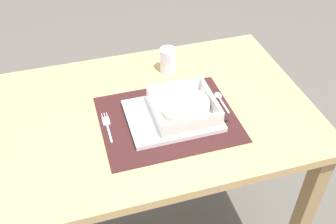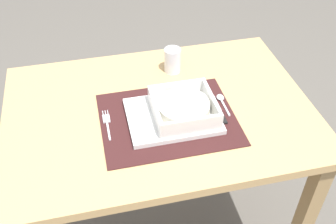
{
  "view_description": "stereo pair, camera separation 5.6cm",
  "coord_description": "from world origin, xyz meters",
  "px_view_note": "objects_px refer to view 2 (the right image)",
  "views": [
    {
      "loc": [
        -0.24,
        -0.93,
        1.57
      ],
      "look_at": [
        0.02,
        -0.06,
        0.77
      ],
      "focal_mm": 42.47,
      "sensor_mm": 36.0,
      "label": 1
    },
    {
      "loc": [
        -0.19,
        -0.95,
        1.57
      ],
      "look_at": [
        0.02,
        -0.06,
        0.77
      ],
      "focal_mm": 42.47,
      "sensor_mm": 36.0,
      "label": 2
    }
  ],
  "objects_px": {
    "fork": "(107,122)",
    "spoon": "(221,99)",
    "drinking_glass": "(172,62)",
    "porridge_bowl": "(184,108)",
    "dining_table": "(159,133)",
    "butter_knife": "(220,111)"
  },
  "relations": [
    {
      "from": "butter_knife",
      "to": "drinking_glass",
      "type": "height_order",
      "value": "drinking_glass"
    },
    {
      "from": "porridge_bowl",
      "to": "fork",
      "type": "height_order",
      "value": "porridge_bowl"
    },
    {
      "from": "spoon",
      "to": "butter_knife",
      "type": "xyz_separation_m",
      "value": [
        -0.02,
        -0.05,
        -0.0
      ]
    },
    {
      "from": "drinking_glass",
      "to": "spoon",
      "type": "bearing_deg",
      "value": -60.67
    },
    {
      "from": "porridge_bowl",
      "to": "fork",
      "type": "relative_size",
      "value": 1.39
    },
    {
      "from": "porridge_bowl",
      "to": "butter_knife",
      "type": "height_order",
      "value": "porridge_bowl"
    },
    {
      "from": "fork",
      "to": "drinking_glass",
      "type": "distance_m",
      "value": 0.35
    },
    {
      "from": "fork",
      "to": "drinking_glass",
      "type": "relative_size",
      "value": 1.5
    },
    {
      "from": "porridge_bowl",
      "to": "drinking_glass",
      "type": "xyz_separation_m",
      "value": [
        0.03,
        0.26,
        -0.0
      ]
    },
    {
      "from": "fork",
      "to": "drinking_glass",
      "type": "xyz_separation_m",
      "value": [
        0.26,
        0.23,
        0.03
      ]
    },
    {
      "from": "spoon",
      "to": "butter_knife",
      "type": "relative_size",
      "value": 0.76
    },
    {
      "from": "dining_table",
      "to": "porridge_bowl",
      "type": "relative_size",
      "value": 5.24
    },
    {
      "from": "butter_knife",
      "to": "porridge_bowl",
      "type": "bearing_deg",
      "value": -177.42
    },
    {
      "from": "dining_table",
      "to": "fork",
      "type": "bearing_deg",
      "value": -168.82
    },
    {
      "from": "drinking_glass",
      "to": "butter_knife",
      "type": "bearing_deg",
      "value": -70.2
    },
    {
      "from": "dining_table",
      "to": "fork",
      "type": "distance_m",
      "value": 0.21
    },
    {
      "from": "spoon",
      "to": "butter_knife",
      "type": "height_order",
      "value": "spoon"
    },
    {
      "from": "porridge_bowl",
      "to": "fork",
      "type": "xyz_separation_m",
      "value": [
        -0.23,
        0.03,
        -0.04
      ]
    },
    {
      "from": "dining_table",
      "to": "spoon",
      "type": "bearing_deg",
      "value": -2.85
    },
    {
      "from": "porridge_bowl",
      "to": "spoon",
      "type": "distance_m",
      "value": 0.16
    },
    {
      "from": "fork",
      "to": "spoon",
      "type": "xyz_separation_m",
      "value": [
        0.38,
        0.02,
        0.0
      ]
    },
    {
      "from": "spoon",
      "to": "porridge_bowl",
      "type": "bearing_deg",
      "value": -160.51
    }
  ]
}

